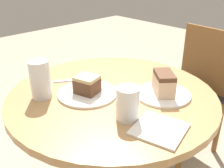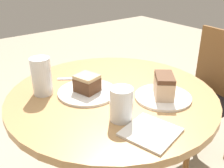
# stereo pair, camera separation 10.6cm
# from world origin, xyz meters

# --- Properties ---
(table) EXTENTS (0.86, 0.86, 0.77)m
(table) POSITION_xyz_m (0.00, 0.00, 0.57)
(table) COLOR tan
(table) RESTS_ON ground_plane
(chair) EXTENTS (0.44, 0.50, 0.87)m
(chair) POSITION_xyz_m (-0.08, 0.80, 0.46)
(chair) COLOR brown
(chair) RESTS_ON ground_plane
(plate_near) EXTENTS (0.24, 0.24, 0.01)m
(plate_near) POSITION_xyz_m (-0.06, -0.08, 0.78)
(plate_near) COLOR white
(plate_near) RESTS_ON table
(plate_far) EXTENTS (0.22, 0.22, 0.01)m
(plate_far) POSITION_xyz_m (0.16, 0.13, 0.78)
(plate_far) COLOR white
(plate_far) RESTS_ON table
(cake_slice_near) EXTENTS (0.11, 0.10, 0.07)m
(cake_slice_near) POSITION_xyz_m (-0.06, -0.08, 0.82)
(cake_slice_near) COLOR brown
(cake_slice_near) RESTS_ON plate_near
(cake_slice_far) EXTENTS (0.13, 0.13, 0.09)m
(cake_slice_far) POSITION_xyz_m (0.16, 0.13, 0.83)
(cake_slice_far) COLOR beige
(cake_slice_far) RESTS_ON plate_far
(glass_lemonade) EXTENTS (0.08, 0.08, 0.15)m
(glass_lemonade) POSITION_xyz_m (-0.17, -0.23, 0.84)
(glass_lemonade) COLOR silver
(glass_lemonade) RESTS_ON table
(glass_water) EXTENTS (0.08, 0.08, 0.12)m
(glass_water) POSITION_xyz_m (0.18, -0.10, 0.83)
(glass_water) COLOR silver
(glass_water) RESTS_ON table
(napkin_stack) EXTENTS (0.19, 0.19, 0.01)m
(napkin_stack) POSITION_xyz_m (0.30, -0.07, 0.78)
(napkin_stack) COLOR silver
(napkin_stack) RESTS_ON table
(fork) EXTENTS (0.12, 0.17, 0.00)m
(fork) POSITION_xyz_m (-0.20, -0.04, 0.78)
(fork) COLOR silver
(fork) RESTS_ON table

